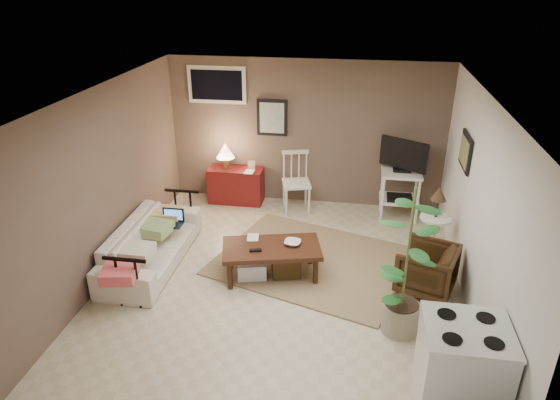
% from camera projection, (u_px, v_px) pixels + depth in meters
% --- Properties ---
extents(floor, '(5.00, 5.00, 0.00)m').
position_uv_depth(floor, '(282.00, 281.00, 6.42)').
color(floor, '#C1B293').
rests_on(floor, ground).
extents(art_back, '(0.50, 0.03, 0.60)m').
position_uv_depth(art_back, '(272.00, 118.00, 8.10)').
color(art_back, black).
extents(art_right, '(0.03, 0.60, 0.45)m').
position_uv_depth(art_right, '(466.00, 152.00, 6.39)').
color(art_right, black).
extents(window, '(0.96, 0.03, 0.60)m').
position_uv_depth(window, '(217.00, 85.00, 8.02)').
color(window, silver).
extents(rug, '(2.93, 2.61, 0.02)m').
position_uv_depth(rug, '(312.00, 261.00, 6.84)').
color(rug, '#88734F').
rests_on(rug, floor).
extents(coffee_table, '(1.36, 0.92, 0.47)m').
position_uv_depth(coffee_table, '(271.00, 259.00, 6.41)').
color(coffee_table, '#3E1B11').
rests_on(coffee_table, floor).
extents(sofa, '(0.58, 1.99, 0.78)m').
position_uv_depth(sofa, '(151.00, 237.00, 6.66)').
color(sofa, silver).
rests_on(sofa, floor).
extents(sofa_pillows, '(0.38, 1.89, 0.13)m').
position_uv_depth(sofa_pillows, '(146.00, 240.00, 6.41)').
color(sofa_pillows, beige).
rests_on(sofa_pillows, sofa).
extents(sofa_end_rails, '(0.53, 1.99, 0.67)m').
position_uv_depth(sofa_end_rails, '(159.00, 242.00, 6.66)').
color(sofa_end_rails, black).
rests_on(sofa_end_rails, floor).
extents(laptop, '(0.31, 0.22, 0.21)m').
position_uv_depth(laptop, '(172.00, 219.00, 6.89)').
color(laptop, black).
rests_on(laptop, sofa).
extents(red_console, '(0.91, 0.40, 1.05)m').
position_uv_depth(red_console, '(235.00, 182.00, 8.46)').
color(red_console, maroon).
rests_on(red_console, floor).
extents(spindle_chair, '(0.53, 0.53, 0.97)m').
position_uv_depth(spindle_chair, '(296.00, 183.00, 8.17)').
color(spindle_chair, silver).
rests_on(spindle_chair, floor).
extents(tv_stand, '(0.70, 0.50, 1.30)m').
position_uv_depth(tv_stand, '(401.00, 177.00, 7.78)').
color(tv_stand, silver).
rests_on(tv_stand, floor).
extents(side_table, '(0.41, 0.41, 1.09)m').
position_uv_depth(side_table, '(436.00, 216.00, 6.61)').
color(side_table, silver).
rests_on(side_table, floor).
extents(armchair, '(0.79, 0.82, 0.67)m').
position_uv_depth(armchair, '(427.00, 267.00, 6.10)').
color(armchair, black).
rests_on(armchair, floor).
extents(potted_plant, '(0.44, 0.44, 1.76)m').
position_uv_depth(potted_plant, '(407.00, 258.00, 5.15)').
color(potted_plant, gray).
rests_on(potted_plant, floor).
extents(stove, '(0.73, 0.68, 0.95)m').
position_uv_depth(stove, '(461.00, 371.00, 4.34)').
color(stove, silver).
rests_on(stove, floor).
extents(bowl, '(0.21, 0.07, 0.21)m').
position_uv_depth(bowl, '(293.00, 237.00, 6.34)').
color(bowl, '#3E1B11').
rests_on(bowl, coffee_table).
extents(book_table, '(0.15, 0.04, 0.20)m').
position_uv_depth(book_table, '(247.00, 231.00, 6.49)').
color(book_table, '#3E1B11').
rests_on(book_table, coffee_table).
extents(book_console, '(0.15, 0.03, 0.20)m').
position_uv_depth(book_console, '(245.00, 166.00, 8.17)').
color(book_console, '#3E1B11').
rests_on(book_console, red_console).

